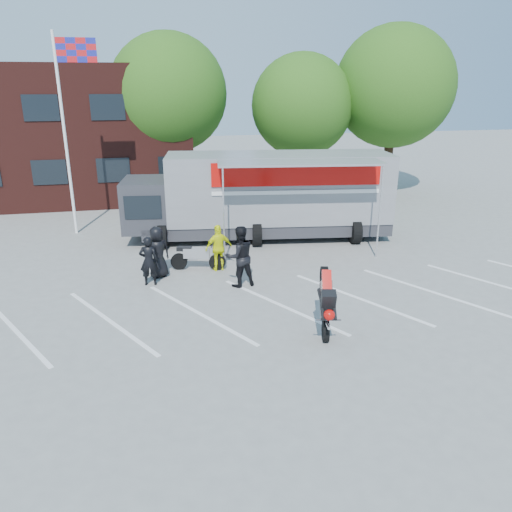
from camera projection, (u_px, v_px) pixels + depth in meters
name	position (u px, v px, depth m)	size (l,w,h in m)	color
ground	(284.00, 321.00, 13.49)	(100.00, 100.00, 0.00)	gray
parking_bay_lines	(274.00, 306.00, 14.41)	(18.00, 5.00, 0.01)	white
office_building	(19.00, 134.00, 26.97)	(18.00, 8.00, 7.00)	#421915
flagpole	(69.00, 111.00, 19.82)	(1.61, 0.12, 8.00)	white
tree_left	(169.00, 94.00, 26.04)	(6.12, 6.12, 8.64)	#382314
tree_mid	(302.00, 106.00, 26.71)	(5.44, 5.44, 7.68)	#382314
tree_right	(394.00, 87.00, 26.93)	(6.46, 6.46, 9.12)	#382314
transporter_truck	(266.00, 238.00, 20.76)	(10.87, 5.24, 3.46)	gray
parked_motorcycle	(198.00, 269.00, 17.24)	(0.64, 1.93, 1.01)	#AFAFB4
stunt_bike_rider	(322.00, 329.00, 13.05)	(0.76, 1.62, 1.91)	black
spectator_leather_a	(158.00, 252.00, 16.31)	(0.84, 0.55, 1.72)	black
spectator_leather_b	(149.00, 261.00, 15.69)	(0.58, 0.38, 1.60)	black
spectator_leather_c	(240.00, 256.00, 15.56)	(0.95, 0.74, 1.96)	black
spectator_hivis	(219.00, 248.00, 16.93)	(0.94, 0.39, 1.61)	#F7FF0D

